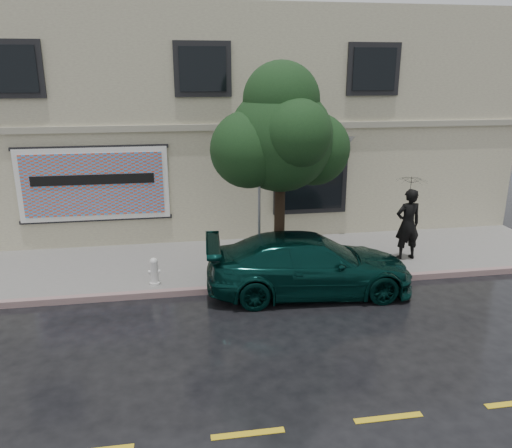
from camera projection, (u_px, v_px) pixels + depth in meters
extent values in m
plane|color=black|center=(224.00, 322.00, 10.68)|extent=(90.00, 90.00, 0.00)
cube|color=gray|center=(212.00, 263.00, 13.73)|extent=(20.00, 3.50, 0.15)
cube|color=slate|center=(218.00, 290.00, 12.08)|extent=(20.00, 0.18, 0.16)
cube|color=gold|center=(248.00, 434.00, 7.38)|extent=(19.00, 0.12, 0.01)
cube|color=beige|center=(197.00, 118.00, 18.15)|extent=(20.00, 8.00, 7.00)
cube|color=#9E9984|center=(204.00, 127.00, 14.31)|extent=(20.00, 0.12, 0.18)
cube|color=black|center=(310.00, 180.00, 15.28)|extent=(2.30, 0.10, 2.10)
cube|color=black|center=(311.00, 180.00, 15.23)|extent=(2.00, 0.05, 1.80)
cube|color=black|center=(11.00, 69.00, 13.01)|extent=(1.30, 0.05, 1.20)
cube|color=black|center=(203.00, 69.00, 13.78)|extent=(1.30, 0.05, 1.20)
cube|color=black|center=(374.00, 69.00, 14.55)|extent=(1.30, 0.05, 1.20)
cube|color=white|center=(94.00, 184.00, 14.24)|extent=(4.20, 0.06, 2.10)
cube|color=#C94C2C|center=(94.00, 185.00, 14.20)|extent=(3.90, 0.04, 1.80)
cube|color=black|center=(97.00, 219.00, 14.58)|extent=(4.30, 0.10, 0.10)
cube|color=black|center=(90.00, 147.00, 13.96)|extent=(4.30, 0.10, 0.10)
cube|color=black|center=(93.00, 180.00, 14.13)|extent=(3.40, 0.02, 0.28)
imported|color=#072A26|center=(309.00, 264.00, 11.94)|extent=(5.03, 2.46, 1.43)
imported|color=black|center=(408.00, 224.00, 13.62)|extent=(0.76, 0.53, 1.98)
imported|color=black|center=(412.00, 177.00, 13.24)|extent=(1.09, 1.09, 0.66)
cylinder|color=black|center=(279.00, 227.00, 12.61)|extent=(0.26, 0.26, 2.42)
sphere|color=black|center=(281.00, 139.00, 11.96)|extent=(2.54, 2.54, 2.54)
cylinder|color=silver|center=(155.00, 283.00, 12.18)|extent=(0.27, 0.27, 0.07)
cylinder|color=silver|center=(154.00, 272.00, 12.10)|extent=(0.20, 0.20, 0.49)
sphere|color=silver|center=(154.00, 262.00, 12.02)|extent=(0.20, 0.20, 0.20)
cylinder|color=silver|center=(154.00, 272.00, 12.09)|extent=(0.28, 0.09, 0.09)
cylinder|color=gray|center=(259.00, 224.00, 11.97)|extent=(0.06, 0.06, 2.96)
cube|color=silver|center=(259.00, 175.00, 11.62)|extent=(0.36, 0.12, 0.48)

